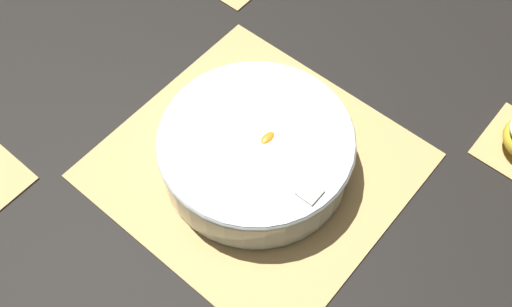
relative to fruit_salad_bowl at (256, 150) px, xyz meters
The scene contains 3 objects.
ground_plane 0.05m from the fruit_salad_bowl, 39.97° to the left, with size 6.00×6.00×0.00m, color black.
bamboo_mat_center 0.04m from the fruit_salad_bowl, 39.97° to the left, with size 0.41×0.42×0.01m.
fruit_salad_bowl is the anchor object (origin of this frame).
Camera 1 is at (-0.36, -0.30, 0.78)m, focal length 42.00 mm.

